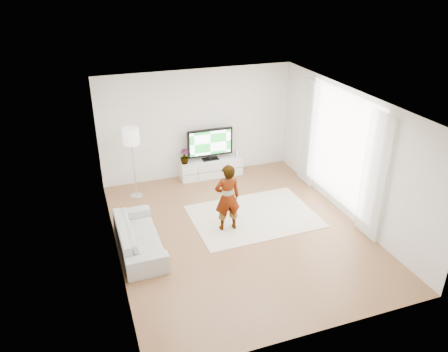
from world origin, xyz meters
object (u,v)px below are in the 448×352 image
object	(u,v)px
rug	(254,216)
media_console	(211,168)
floor_lamp	(131,139)
sofa	(139,236)
player	(227,198)
television	(210,143)

from	to	relation	value
rug	media_console	bearing A→B (deg)	96.48
floor_lamp	sofa	bearing A→B (deg)	-97.40
media_console	player	bearing A→B (deg)	-100.16
floor_lamp	rug	bearing A→B (deg)	-38.23
television	floor_lamp	distance (m)	2.18
sofa	floor_lamp	bearing A→B (deg)	-7.94
media_console	television	size ratio (longest dim) A/B	1.37
media_console	floor_lamp	world-z (taller)	floor_lamp
television	rug	bearing A→B (deg)	-83.60
player	floor_lamp	bearing A→B (deg)	-49.14
media_console	player	size ratio (longest dim) A/B	1.12
media_console	rug	xyz separation A→B (m)	(0.26, -2.30, -0.22)
media_console	sofa	world-z (taller)	sofa
player	sofa	distance (m)	1.93
media_console	floor_lamp	distance (m)	2.44
media_console	sofa	xyz separation A→B (m)	(-2.33, -2.69, 0.06)
media_console	floor_lamp	bearing A→B (deg)	-166.66
player	floor_lamp	world-z (taller)	floor_lamp
media_console	rug	distance (m)	2.33
rug	sofa	size ratio (longest dim) A/B	1.36
television	sofa	distance (m)	3.63
television	player	xyz separation A→B (m)	(-0.46, -2.61, -0.17)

